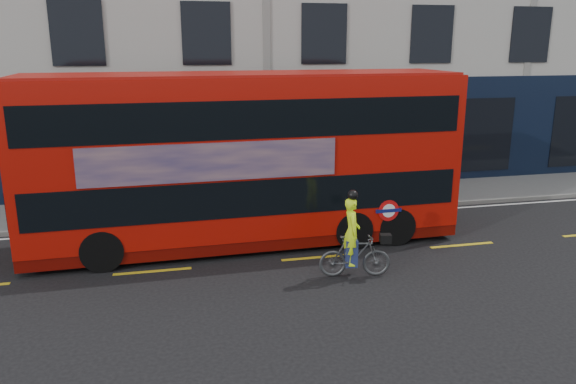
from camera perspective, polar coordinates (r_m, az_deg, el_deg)
name	(u,v)px	position (r m, az deg, el deg)	size (l,w,h in m)	color
ground	(335,281)	(12.81, 4.76, -9.05)	(120.00, 120.00, 0.00)	black
pavement	(276,202)	(18.73, -1.20, -1.02)	(60.00, 3.00, 0.12)	gray
kerb	(286,215)	(17.32, -0.19, -2.33)	(60.00, 0.12, 0.13)	slate
road_edge_line	(288,220)	(17.06, 0.03, -2.82)	(58.00, 0.10, 0.01)	silver
lane_dashes	(317,257)	(14.14, 2.93, -6.65)	(58.00, 0.12, 0.01)	gold
bus	(247,158)	(14.61, -4.22, 3.42)	(11.16, 2.77, 4.48)	#AF0F07
cyclist	(354,248)	(12.88, 6.72, -5.69)	(1.69, 0.74, 2.05)	#444749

